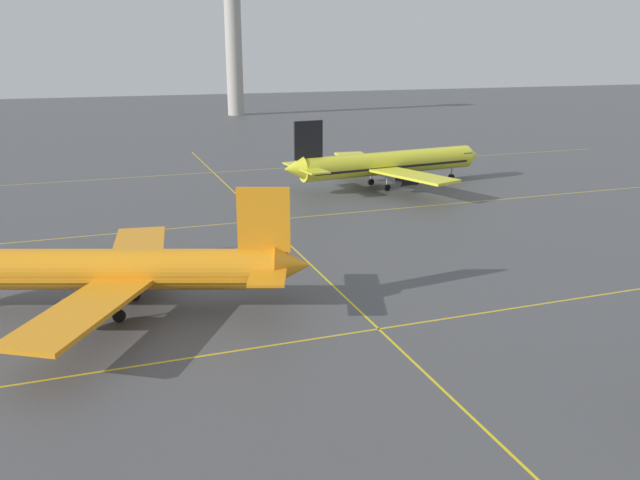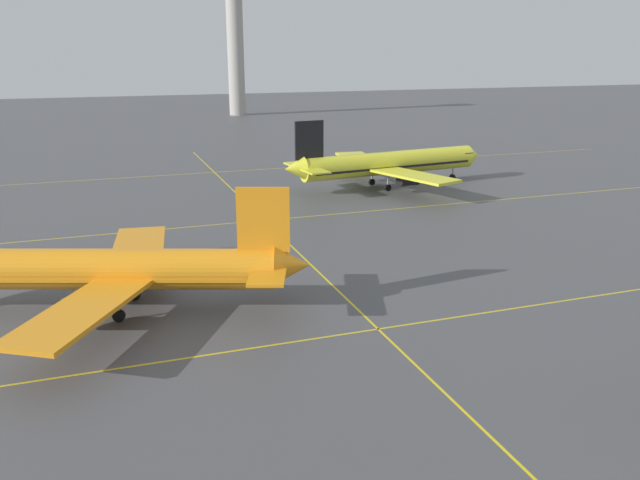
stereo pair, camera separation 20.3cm
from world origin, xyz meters
name	(u,v)px [view 2 (the right image)]	position (x,y,z in m)	size (l,w,h in m)	color
airliner_second_row	(108,270)	(-19.32, 43.56, 3.56)	(32.54, 27.86, 10.42)	orange
airliner_third_row	(388,164)	(23.23, 80.84, 3.73)	(35.19, 30.15, 10.93)	yellow
taxiway_markings	(308,262)	(0.00, 50.17, 0.00)	(163.56, 153.04, 0.01)	yellow
control_tower	(235,36)	(25.64, 200.13, 24.54)	(8.82, 8.82, 42.78)	#ADA89E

